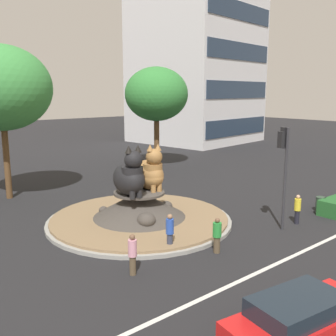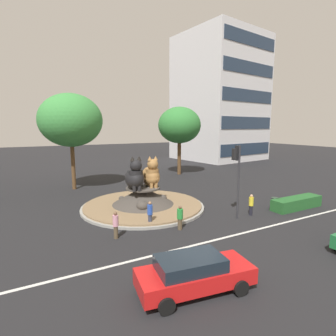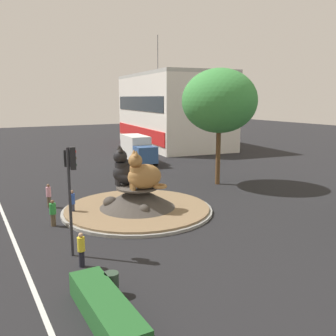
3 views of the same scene
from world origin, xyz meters
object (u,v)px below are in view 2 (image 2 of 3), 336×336
at_px(pedestrian_blue_shirt, 150,213).
at_px(pedestrian_pink_shirt, 116,224).
at_px(broadleaf_tree_behind_island, 71,120).
at_px(cat_statue_black, 135,177).
at_px(pedestrian_yellow_shirt, 251,204).
at_px(litter_bin, 275,203).
at_px(traffic_light_mast, 237,166).
at_px(pedestrian_green_shirt, 180,217).
at_px(office_tower, 220,99).
at_px(second_tree_near_tower, 179,125).
at_px(cat_statue_tabby, 151,175).
at_px(parked_car_right, 194,273).

height_order(pedestrian_blue_shirt, pedestrian_pink_shirt, pedestrian_blue_shirt).
xyz_separation_m(broadleaf_tree_behind_island, pedestrian_blue_shirt, (2.65, -13.51, -6.31)).
relative_size(cat_statue_black, pedestrian_yellow_shirt, 1.71).
bearing_deg(litter_bin, cat_statue_black, 153.33).
height_order(traffic_light_mast, broadleaf_tree_behind_island, broadleaf_tree_behind_island).
height_order(pedestrian_blue_shirt, litter_bin, pedestrian_blue_shirt).
height_order(pedestrian_green_shirt, pedestrian_yellow_shirt, pedestrian_yellow_shirt).
bearing_deg(broadleaf_tree_behind_island, traffic_light_mast, -59.96).
height_order(cat_statue_black, litter_bin, cat_statue_black).
xyz_separation_m(traffic_light_mast, office_tower, (22.37, 29.76, 8.23)).
bearing_deg(pedestrian_yellow_shirt, second_tree_near_tower, -8.48).
distance_m(cat_statue_tabby, pedestrian_green_shirt, 5.92).
xyz_separation_m(cat_statue_black, litter_bin, (10.06, -5.05, -2.22)).
bearing_deg(second_tree_near_tower, litter_bin, -94.17).
distance_m(traffic_light_mast, pedestrian_pink_shirt, 9.23).
bearing_deg(traffic_light_mast, parked_car_right, 136.16).
bearing_deg(cat_statue_black, parked_car_right, -0.08).
distance_m(pedestrian_blue_shirt, pedestrian_pink_shirt, 2.80).
distance_m(traffic_light_mast, broadleaf_tree_behind_island, 17.74).
bearing_deg(cat_statue_tabby, broadleaf_tree_behind_island, -146.93).
bearing_deg(cat_statue_tabby, second_tree_near_tower, 147.46).
bearing_deg(litter_bin, traffic_light_mast, -176.90).
relative_size(traffic_light_mast, pedestrian_pink_shirt, 3.18).
distance_m(pedestrian_green_shirt, litter_bin, 9.08).
bearing_deg(office_tower, pedestrian_green_shirt, -140.24).
xyz_separation_m(parked_car_right, litter_bin, (11.94, 6.08, -0.34)).
distance_m(pedestrian_blue_shirt, parked_car_right, 7.56).
height_order(pedestrian_yellow_shirt, litter_bin, pedestrian_yellow_shirt).
relative_size(broadleaf_tree_behind_island, parked_car_right, 2.02).
height_order(cat_statue_tabby, second_tree_near_tower, second_tree_near_tower).
relative_size(second_tree_near_tower, parked_car_right, 1.88).
height_order(traffic_light_mast, second_tree_near_tower, second_tree_near_tower).
relative_size(office_tower, pedestrian_yellow_shirt, 15.08).
distance_m(pedestrian_green_shirt, parked_car_right, 6.54).
bearing_deg(parked_car_right, litter_bin, 35.23).
xyz_separation_m(second_tree_near_tower, parked_car_right, (-13.20, -23.34, -5.95)).
xyz_separation_m(cat_statue_tabby, parked_car_right, (-3.45, -11.49, -1.84)).
height_order(cat_statue_tabby, parked_car_right, cat_statue_tabby).
xyz_separation_m(cat_statue_black, pedestrian_green_shirt, (0.99, -5.25, -1.85)).
distance_m(cat_statue_black, traffic_light_mast, 7.83).
xyz_separation_m(broadleaf_tree_behind_island, second_tree_near_tower, (14.39, 2.42, -0.45)).
relative_size(office_tower, second_tree_near_tower, 2.62).
relative_size(cat_statue_tabby, office_tower, 0.11).
height_order(broadleaf_tree_behind_island, pedestrian_green_shirt, broadleaf_tree_behind_island).
height_order(broadleaf_tree_behind_island, pedestrian_yellow_shirt, broadleaf_tree_behind_island).
relative_size(cat_statue_black, second_tree_near_tower, 0.30).
height_order(second_tree_near_tower, parked_car_right, second_tree_near_tower).
distance_m(pedestrian_green_shirt, pedestrian_yellow_shirt, 6.12).
relative_size(pedestrian_yellow_shirt, pedestrian_pink_shirt, 0.97).
xyz_separation_m(broadleaf_tree_behind_island, pedestrian_yellow_shirt, (10.18, -15.14, -6.35)).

